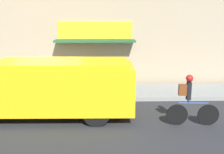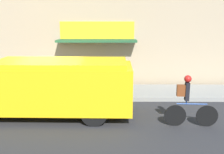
# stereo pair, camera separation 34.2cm
# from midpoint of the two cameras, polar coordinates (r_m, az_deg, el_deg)

# --- Properties ---
(ground_plane) EXTENTS (70.00, 70.00, 0.00)m
(ground_plane) POSITION_cam_midpoint_polar(r_m,az_deg,el_deg) (11.23, -13.75, -5.34)
(ground_plane) COLOR #2B2B2D
(sidewalk) EXTENTS (28.00, 2.28, 0.17)m
(sidewalk) POSITION_cam_midpoint_polar(r_m,az_deg,el_deg) (12.27, -12.68, -3.34)
(sidewalk) COLOR gray
(sidewalk) RESTS_ON ground_plane
(storefront) EXTENTS (17.34, 1.06, 4.56)m
(storefront) POSITION_cam_midpoint_polar(r_m,az_deg,el_deg) (13.33, -11.66, 7.62)
(storefront) COLOR tan
(storefront) RESTS_ON ground_plane
(school_bus) EXTENTS (6.52, 2.64, 1.99)m
(school_bus) POSITION_cam_midpoint_polar(r_m,az_deg,el_deg) (9.42, -14.41, -2.17)
(school_bus) COLOR yellow
(school_bus) RESTS_ON ground_plane
(cyclist) EXTENTS (1.70, 0.23, 1.68)m
(cyclist) POSITION_cam_midpoint_polar(r_m,az_deg,el_deg) (8.71, 15.52, -5.04)
(cyclist) COLOR black
(cyclist) RESTS_ON ground_plane
(trash_bin) EXTENTS (0.60, 0.60, 0.80)m
(trash_bin) POSITION_cam_midpoint_polar(r_m,az_deg,el_deg) (13.34, -20.47, -0.42)
(trash_bin) COLOR #2D5138
(trash_bin) RESTS_ON sidewalk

